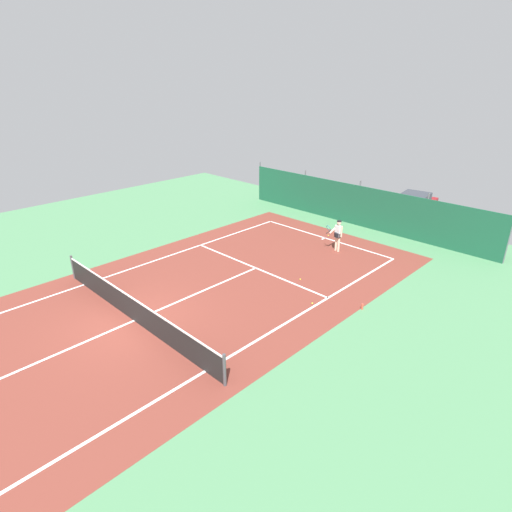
{
  "coord_description": "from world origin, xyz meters",
  "views": [
    {
      "loc": [
        12.45,
        -6.31,
        8.33
      ],
      "look_at": [
        0.46,
        5.95,
        0.9
      ],
      "focal_mm": 29.4,
      "sensor_mm": 36.0,
      "label": 1
    }
  ],
  "objects_px": {
    "tennis_ball_midcourt": "(300,279)",
    "parked_car": "(413,207)",
    "tennis_ball_near_player": "(312,303)",
    "tennis_player": "(338,233)",
    "tennis_ball_by_sideline": "(328,236)",
    "tennis_net": "(133,309)",
    "water_bottle": "(362,307)"
  },
  "relations": [
    {
      "from": "parked_car",
      "to": "tennis_ball_near_player",
      "type": "bearing_deg",
      "value": 91.27
    },
    {
      "from": "tennis_ball_midcourt",
      "to": "tennis_ball_by_sideline",
      "type": "bearing_deg",
      "value": 113.23
    },
    {
      "from": "tennis_net",
      "to": "tennis_ball_near_player",
      "type": "bearing_deg",
      "value": 54.7
    },
    {
      "from": "tennis_net",
      "to": "parked_car",
      "type": "distance_m",
      "value": 18.37
    },
    {
      "from": "tennis_ball_near_player",
      "to": "tennis_ball_midcourt",
      "type": "distance_m",
      "value": 2.14
    },
    {
      "from": "tennis_player",
      "to": "tennis_ball_near_player",
      "type": "relative_size",
      "value": 24.85
    },
    {
      "from": "parked_car",
      "to": "tennis_player",
      "type": "bearing_deg",
      "value": 78.83
    },
    {
      "from": "tennis_net",
      "to": "tennis_ball_near_player",
      "type": "distance_m",
      "value": 6.84
    },
    {
      "from": "tennis_ball_midcourt",
      "to": "water_bottle",
      "type": "bearing_deg",
      "value": -5.35
    },
    {
      "from": "tennis_player",
      "to": "tennis_net",
      "type": "bearing_deg",
      "value": 97.89
    },
    {
      "from": "tennis_ball_near_player",
      "to": "tennis_ball_by_sideline",
      "type": "height_order",
      "value": "same"
    },
    {
      "from": "tennis_ball_near_player",
      "to": "tennis_ball_by_sideline",
      "type": "bearing_deg",
      "value": 120.7
    },
    {
      "from": "water_bottle",
      "to": "tennis_player",
      "type": "bearing_deg",
      "value": 133.89
    },
    {
      "from": "tennis_ball_midcourt",
      "to": "parked_car",
      "type": "relative_size",
      "value": 0.02
    },
    {
      "from": "parked_car",
      "to": "tennis_ball_midcourt",
      "type": "bearing_deg",
      "value": 83.9
    },
    {
      "from": "tennis_ball_near_player",
      "to": "water_bottle",
      "type": "bearing_deg",
      "value": 32.15
    },
    {
      "from": "parked_car",
      "to": "water_bottle",
      "type": "relative_size",
      "value": 18.33
    },
    {
      "from": "tennis_player",
      "to": "tennis_ball_by_sideline",
      "type": "bearing_deg",
      "value": -27.87
    },
    {
      "from": "tennis_ball_near_player",
      "to": "water_bottle",
      "type": "relative_size",
      "value": 0.28
    },
    {
      "from": "tennis_ball_midcourt",
      "to": "parked_car",
      "type": "distance_m",
      "value": 11.39
    },
    {
      "from": "tennis_ball_midcourt",
      "to": "tennis_net",
      "type": "bearing_deg",
      "value": -108.17
    },
    {
      "from": "tennis_player",
      "to": "tennis_ball_midcourt",
      "type": "height_order",
      "value": "tennis_player"
    },
    {
      "from": "water_bottle",
      "to": "tennis_ball_by_sideline",
      "type": "bearing_deg",
      "value": 134.54
    },
    {
      "from": "tennis_ball_midcourt",
      "to": "water_bottle",
      "type": "height_order",
      "value": "water_bottle"
    },
    {
      "from": "tennis_ball_midcourt",
      "to": "parked_car",
      "type": "xyz_separation_m",
      "value": [
        -0.27,
        11.36,
        0.81
      ]
    },
    {
      "from": "tennis_ball_near_player",
      "to": "tennis_ball_midcourt",
      "type": "height_order",
      "value": "same"
    },
    {
      "from": "tennis_ball_near_player",
      "to": "tennis_ball_midcourt",
      "type": "relative_size",
      "value": 1.0
    },
    {
      "from": "tennis_ball_midcourt",
      "to": "water_bottle",
      "type": "relative_size",
      "value": 0.28
    },
    {
      "from": "tennis_net",
      "to": "tennis_ball_midcourt",
      "type": "bearing_deg",
      "value": 71.83
    },
    {
      "from": "tennis_ball_by_sideline",
      "to": "water_bottle",
      "type": "distance_m",
      "value": 8.02
    },
    {
      "from": "tennis_net",
      "to": "parked_car",
      "type": "relative_size",
      "value": 2.3
    },
    {
      "from": "tennis_ball_near_player",
      "to": "parked_car",
      "type": "xyz_separation_m",
      "value": [
        -1.95,
        12.69,
        0.81
      ]
    }
  ]
}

